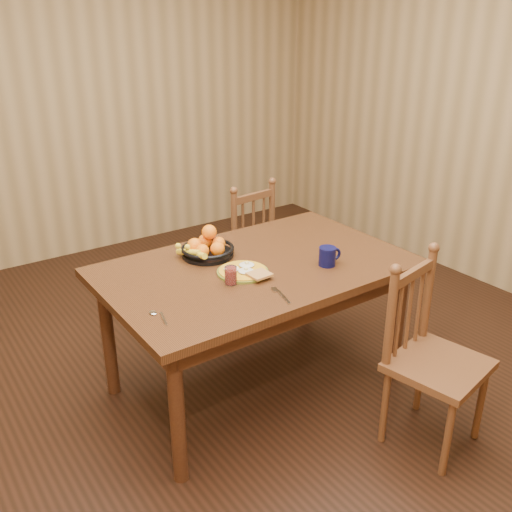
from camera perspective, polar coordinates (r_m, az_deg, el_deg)
room at (r=2.81m, az=0.00°, el=10.37°), size 4.52×5.02×2.72m
dining_table at (r=3.03m, az=0.00°, el=-2.34°), size 1.60×1.00×0.75m
chair_far at (r=4.06m, az=-1.52°, el=1.10°), size 0.45×0.44×0.91m
chair_near at (r=2.88m, az=17.14°, el=-9.79°), size 0.49×0.48×0.93m
breakfast_plate at (r=2.90m, az=-1.25°, el=-1.53°), size 0.26×0.29×0.04m
fork at (r=2.69m, az=2.48°, el=-3.85°), size 0.05×0.18×0.00m
spoon at (r=2.55m, az=-9.91°, el=-5.80°), size 0.05×0.16×0.01m
coffee_mug at (r=3.00m, az=7.21°, el=0.00°), size 0.13×0.09×0.10m
juice_glass at (r=2.78m, az=-2.54°, el=-2.00°), size 0.06×0.06×0.09m
fruit_bowl at (r=3.10m, az=-4.95°, el=0.81°), size 0.32×0.29×0.17m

